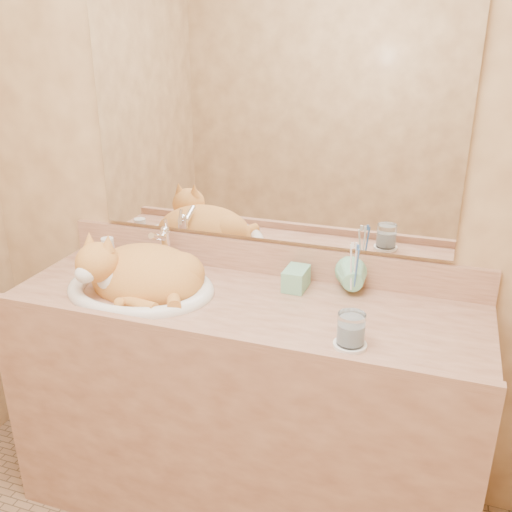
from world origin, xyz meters
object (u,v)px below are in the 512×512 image
(toothbrush_cup, at_px, (353,284))
(soap_dispenser, at_px, (291,272))
(vanity_counter, at_px, (242,409))
(water_glass, at_px, (351,329))
(sink_basin, at_px, (139,269))
(cat, at_px, (140,272))

(toothbrush_cup, bearing_deg, soap_dispenser, -168.43)
(vanity_counter, xyz_separation_m, soap_dispenser, (0.14, 0.11, 0.51))
(toothbrush_cup, bearing_deg, water_glass, -80.99)
(vanity_counter, distance_m, water_glass, 0.64)
(vanity_counter, distance_m, soap_dispenser, 0.54)
(sink_basin, relative_size, cat, 1.24)
(cat, relative_size, soap_dispenser, 2.45)
(water_glass, bearing_deg, toothbrush_cup, 99.01)
(vanity_counter, bearing_deg, soap_dispenser, 38.93)
(vanity_counter, xyz_separation_m, cat, (-0.37, -0.01, 0.49))
(cat, height_order, toothbrush_cup, cat)
(toothbrush_cup, xyz_separation_m, water_glass, (0.05, -0.31, 0.00))
(vanity_counter, height_order, water_glass, water_glass)
(cat, distance_m, water_glass, 0.77)
(soap_dispenser, bearing_deg, cat, -164.06)
(water_glass, bearing_deg, cat, 169.60)
(vanity_counter, relative_size, soap_dispenser, 9.46)
(cat, bearing_deg, soap_dispenser, 14.75)
(soap_dispenser, bearing_deg, sink_basin, -163.41)
(cat, xyz_separation_m, toothbrush_cup, (0.71, 0.17, -0.01))
(sink_basin, xyz_separation_m, water_glass, (0.76, -0.13, -0.02))
(cat, xyz_separation_m, soap_dispenser, (0.51, 0.13, 0.02))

